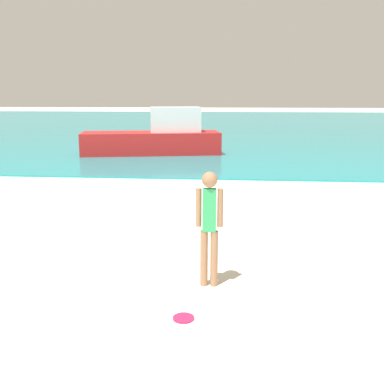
{
  "coord_description": "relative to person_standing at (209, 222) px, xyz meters",
  "views": [
    {
      "loc": [
        0.88,
        0.67,
        2.87
      ],
      "look_at": [
        0.17,
        8.65,
        1.15
      ],
      "focal_mm": 42.94,
      "sensor_mm": 36.0,
      "label": 1
    }
  ],
  "objects": [
    {
      "name": "water",
      "position": [
        -0.55,
        38.76,
        -0.97
      ],
      "size": [
        160.0,
        60.0,
        0.06
      ],
      "primitive_type": "cube",
      "color": "teal",
      "rests_on": "ground"
    },
    {
      "name": "person_standing",
      "position": [
        0.0,
        0.0,
        0.0
      ],
      "size": [
        0.41,
        0.23,
        1.76
      ],
      "rotation": [
        0.0,
        0.0,
        0.0
      ],
      "color": "#936B4C",
      "rests_on": "ground"
    },
    {
      "name": "frisbee",
      "position": [
        -0.27,
        -1.11,
        -0.99
      ],
      "size": [
        0.28,
        0.28,
        0.03
      ],
      "primitive_type": "cylinder",
      "color": "#E51E4C",
      "rests_on": "ground"
    },
    {
      "name": "boat_near",
      "position": [
        -3.34,
        15.15,
        -0.18
      ],
      "size": [
        6.77,
        3.29,
        2.21
      ],
      "rotation": [
        0.0,
        0.0,
        3.34
      ],
      "color": "red",
      "rests_on": "water"
    }
  ]
}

